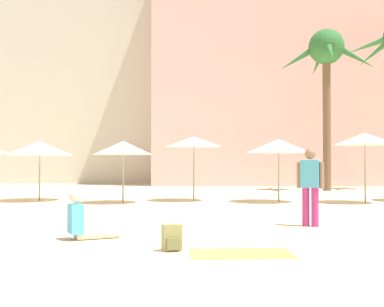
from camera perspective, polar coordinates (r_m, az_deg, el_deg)
ground at (r=6.39m, az=-10.13°, el=-13.62°), size 120.00×120.00×0.00m
hotel_pink at (r=35.91m, az=13.90°, el=8.69°), size 21.83×9.22×15.08m
hotel_tower_gray at (r=40.72m, az=-8.19°, el=12.76°), size 17.91×10.99×22.42m
palm_tree_far_left at (r=26.69m, az=15.40°, el=10.62°), size 4.99×5.07×8.38m
cafe_umbrella_1 at (r=18.23m, az=0.20°, el=1.37°), size 2.13×2.13×2.40m
cafe_umbrella_2 at (r=17.92m, az=10.06°, el=0.86°), size 2.33×2.33×2.27m
cafe_umbrella_4 at (r=19.12m, az=-17.36°, el=0.58°), size 2.48×2.48×2.23m
cafe_umbrella_5 at (r=18.30m, az=19.53°, el=1.61°), size 2.15×2.15×2.48m
cafe_umbrella_6 at (r=17.43m, az=-8.05°, el=0.65°), size 2.11×2.11×2.19m
beach_towel at (r=7.64m, az=5.74°, el=-11.53°), size 1.63×0.97×0.01m
backpack at (r=7.83m, az=-2.36°, el=-9.84°), size 0.34×0.30×0.42m
person_mid_center at (r=11.09m, az=13.64°, el=-3.41°), size 0.59×0.36×1.72m
person_near_left at (r=9.20m, az=-12.48°, el=-7.79°), size 0.96×0.75×0.91m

